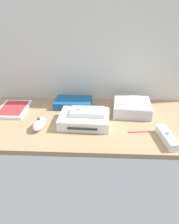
{
  "coord_description": "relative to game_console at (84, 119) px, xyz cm",
  "views": [
    {
      "loc": [
        4.09,
        -86.76,
        47.57
      ],
      "look_at": [
        0.0,
        0.0,
        4.0
      ],
      "focal_mm": 35.56,
      "sensor_mm": 36.0,
      "label": 1
    }
  ],
  "objects": [
    {
      "name": "remote_nunchuk",
      "position": [
        -18.45,
        -4.69,
        -0.16
      ],
      "size": [
        5.37,
        10.39,
        5.1
      ],
      "rotation": [
        0.0,
        0.0,
        -0.1
      ],
      "color": "white",
      "rests_on": "ground_plane"
    },
    {
      "name": "network_router",
      "position": [
        -6.9,
        17.84,
        -0.5
      ],
      "size": [
        18.35,
        12.78,
        3.4
      ],
      "rotation": [
        0.0,
        0.0,
        -0.03
      ],
      "color": "#145193",
      "rests_on": "ground_plane"
    },
    {
      "name": "ground_plane",
      "position": [
        2.02,
        3.31,
        -3.2
      ],
      "size": [
        100.0,
        48.0,
        2.0
      ],
      "primitive_type": "cube",
      "color": "#9E7F5B",
      "rests_on": "ground"
    },
    {
      "name": "back_wall",
      "position": [
        2.02,
        27.91,
        29.8
      ],
      "size": [
        110.0,
        1.2,
        64.0
      ],
      "primitive_type": "cube",
      "color": "silver",
      "rests_on": "ground"
    },
    {
      "name": "game_case",
      "position": [
        -35.32,
        11.22,
        -1.44
      ],
      "size": [
        13.77,
        19.12,
        1.56
      ],
      "rotation": [
        0.0,
        0.0,
        0.01
      ],
      "color": "white",
      "rests_on": "ground_plane"
    },
    {
      "name": "game_console",
      "position": [
        0.0,
        0.0,
        0.0
      ],
      "size": [
        21.66,
        17.18,
        4.4
      ],
      "rotation": [
        0.0,
        0.0,
        -0.04
      ],
      "color": "white",
      "rests_on": "ground_plane"
    },
    {
      "name": "remote_wand",
      "position": [
        32.0,
        -11.58,
        -0.69
      ],
      "size": [
        5.49,
        15.14,
        3.4
      ],
      "rotation": [
        0.0,
        0.0,
        0.13
      ],
      "color": "white",
      "rests_on": "ground_plane"
    },
    {
      "name": "stylus_pen",
      "position": [
        22.51,
        -5.99,
        -1.85
      ],
      "size": [
        9.02,
        1.77,
        0.7
      ],
      "primitive_type": "cylinder",
      "rotation": [
        0.0,
        1.57,
        0.12
      ],
      "color": "red",
      "rests_on": "ground_plane"
    },
    {
      "name": "remote_classic_pad",
      "position": [
        1.42,
        0.66,
        3.21
      ],
      "size": [
        14.49,
        8.16,
        2.4
      ],
      "rotation": [
        0.0,
        0.0,
        -0.01
      ],
      "color": "white",
      "rests_on": "game_console"
    },
    {
      "name": "mini_computer",
      "position": [
        21.65,
        12.14,
        0.44
      ],
      "size": [
        18.31,
        18.31,
        5.3
      ],
      "rotation": [
        0.0,
        0.0,
        -0.08
      ],
      "color": "silver",
      "rests_on": "ground_plane"
    }
  ]
}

